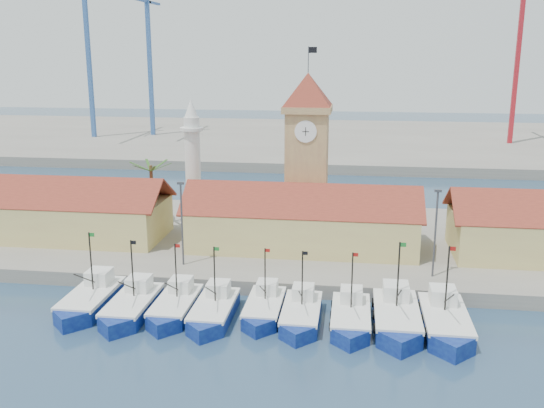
# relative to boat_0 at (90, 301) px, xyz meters

# --- Properties ---
(ground) EXTENTS (400.00, 400.00, 0.00)m
(ground) POSITION_rel_boat_0_xyz_m (18.53, -2.82, -0.80)
(ground) COLOR #1D374F
(ground) RESTS_ON ground
(quay) EXTENTS (140.00, 32.00, 1.50)m
(quay) POSITION_rel_boat_0_xyz_m (18.53, 21.18, -0.05)
(quay) COLOR gray
(quay) RESTS_ON ground
(terminal) EXTENTS (240.00, 80.00, 2.00)m
(terminal) POSITION_rel_boat_0_xyz_m (18.53, 107.18, 0.20)
(terminal) COLOR gray
(terminal) RESTS_ON ground
(boat_0) EXTENTS (3.72, 10.18, 7.70)m
(boat_0) POSITION_rel_boat_0_xyz_m (0.00, 0.00, 0.00)
(boat_0) COLOR navy
(boat_0) RESTS_ON ground
(boat_1) EXTENTS (3.57, 9.77, 7.39)m
(boat_1) POSITION_rel_boat_0_xyz_m (4.37, -0.84, -0.03)
(boat_1) COLOR navy
(boat_1) RESTS_ON ground
(boat_2) EXTENTS (3.39, 9.28, 7.02)m
(boat_2) POSITION_rel_boat_0_xyz_m (8.33, -0.21, -0.07)
(boat_2) COLOR navy
(boat_2) RESTS_ON ground
(boat_3) EXTENTS (3.41, 9.35, 7.08)m
(boat_3) POSITION_rel_boat_0_xyz_m (12.09, -0.73, -0.06)
(boat_3) COLOR navy
(boat_3) RESTS_ON ground
(boat_4) EXTENTS (3.22, 8.82, 6.67)m
(boat_4) POSITION_rel_boat_0_xyz_m (16.52, 0.60, -0.11)
(boat_4) COLOR navy
(boat_4) RESTS_ON ground
(boat_5) EXTENTS (3.33, 9.12, 6.90)m
(boat_5) POSITION_rel_boat_0_xyz_m (20.02, -0.36, -0.08)
(boat_5) COLOR navy
(boat_5) RESTS_ON ground
(boat_6) EXTENTS (3.39, 9.28, 7.02)m
(boat_6) POSITION_rel_boat_0_xyz_m (24.43, -0.50, -0.07)
(boat_6) COLOR navy
(boat_6) RESTS_ON ground
(boat_7) EXTENTS (3.90, 10.68, 8.08)m
(boat_7) POSITION_rel_boat_0_xyz_m (28.43, -0.26, 0.04)
(boat_7) COLOR navy
(boat_7) RESTS_ON ground
(boat_8) EXTENTS (3.85, 10.56, 7.99)m
(boat_8) POSITION_rel_boat_0_xyz_m (32.56, -0.53, 0.03)
(boat_8) COLOR navy
(boat_8) RESTS_ON ground
(hall_left) EXTENTS (31.20, 10.13, 7.61)m
(hall_left) POSITION_rel_boat_0_xyz_m (-13.47, 17.18, 3.19)
(hall_left) COLOR #CCBF70
(hall_left) RESTS_ON quay
(hall_center) EXTENTS (27.04, 10.13, 7.61)m
(hall_center) POSITION_rel_boat_0_xyz_m (18.53, 17.18, 3.19)
(hall_center) COLOR #CCBF70
(hall_center) RESTS_ON quay
(clock_tower) EXTENTS (5.80, 5.80, 22.70)m
(clock_tower) POSITION_rel_boat_0_xyz_m (18.53, 23.17, 11.16)
(clock_tower) COLOR tan
(clock_tower) RESTS_ON quay
(minaret) EXTENTS (3.00, 3.00, 16.30)m
(minaret) POSITION_rel_boat_0_xyz_m (3.53, 25.18, 8.93)
(minaret) COLOR silver
(minaret) RESTS_ON quay
(palm_tree) EXTENTS (5.60, 5.03, 8.39)m
(palm_tree) POSITION_rel_boat_0_xyz_m (-1.47, 23.18, 5.45)
(palm_tree) COLOR brown
(palm_tree) RESTS_ON quay
(lamp_posts) EXTENTS (80.70, 0.25, 9.03)m
(lamp_posts) POSITION_rel_boat_0_xyz_m (19.03, 9.18, 5.68)
(lamp_posts) COLOR #3F3F44
(lamp_posts) RESTS_ON quay
(crane_blue_far) EXTENTS (1.00, 33.05, 46.23)m
(crane_blue_far) POSITION_rel_boat_0_xyz_m (-42.92, 97.83, 26.87)
(crane_blue_far) COLOR #335C9C
(crane_blue_far) RESTS_ON terminal
(crane_blue_near) EXTENTS (1.00, 32.04, 41.85)m
(crane_blue_near) POSITION_rel_boat_0_xyz_m (-29.02, 103.86, 24.38)
(crane_blue_near) COLOR #335C9C
(crane_blue_near) RESTS_ON terminal
(crane_red_right) EXTENTS (1.00, 31.01, 45.92)m
(crane_red_right) POSITION_rel_boat_0_xyz_m (61.61, 101.09, 26.52)
(crane_red_right) COLOR #AC1A24
(crane_red_right) RESTS_ON terminal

